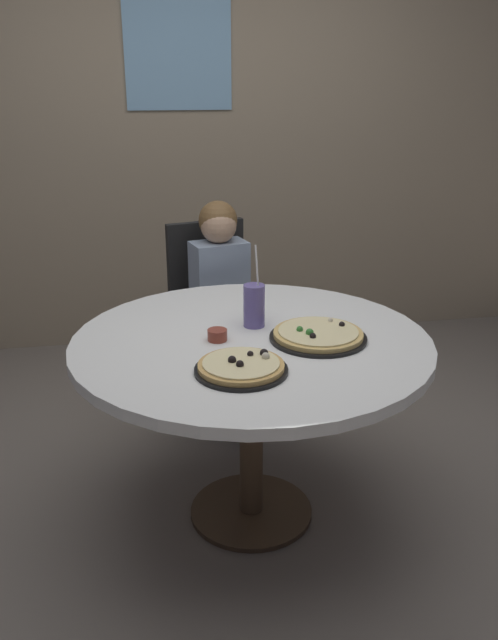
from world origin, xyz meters
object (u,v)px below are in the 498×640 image
(sauce_bowl, at_px, (217,335))
(soda_cup, at_px, (254,305))
(chair_wooden, at_px, (213,307))
(pizza_veggie, at_px, (241,367))
(diner_child, at_px, (226,327))
(pizza_cheese, at_px, (318,335))
(dining_table, at_px, (251,361))

(sauce_bowl, bearing_deg, soda_cup, 36.81)
(chair_wooden, distance_m, soda_cup, 0.91)
(soda_cup, bearing_deg, chair_wooden, 93.49)
(pizza_veggie, bearing_deg, soda_cup, 73.88)
(diner_child, distance_m, pizza_cheese, 0.92)
(pizza_veggie, bearing_deg, diner_child, 84.70)
(chair_wooden, bearing_deg, soda_cup, -86.51)
(diner_child, bearing_deg, sauce_bowl, -99.97)
(dining_table, distance_m, diner_child, 0.82)
(pizza_veggie, bearing_deg, chair_wooden, 87.24)
(chair_wooden, height_order, pizza_cheese, chair_wooden)
(chair_wooden, height_order, diner_child, diner_child)
(chair_wooden, height_order, pizza_veggie, chair_wooden)
(diner_child, distance_m, soda_cup, 0.77)
(diner_child, relative_size, pizza_cheese, 3.12)
(dining_table, xyz_separation_m, sauce_bowl, (-0.12, 0.00, 0.11))
(chair_wooden, bearing_deg, dining_table, -88.74)
(diner_child, bearing_deg, dining_table, -91.27)
(sauce_bowl, bearing_deg, pizza_veggie, -81.57)
(pizza_veggie, xyz_separation_m, soda_cup, (0.11, 0.39, 0.06))
(chair_wooden, xyz_separation_m, sauce_bowl, (-0.10, -0.98, 0.24))
(diner_child, height_order, pizza_cheese, diner_child)
(dining_table, distance_m, sauce_bowl, 0.16)
(pizza_veggie, relative_size, soda_cup, 0.97)
(dining_table, bearing_deg, sauce_bowl, 179.27)
(soda_cup, bearing_deg, sauce_bowl, -143.19)
(dining_table, distance_m, soda_cup, 0.21)
(chair_wooden, xyz_separation_m, pizza_veggie, (-0.06, -1.25, 0.24))
(chair_wooden, xyz_separation_m, soda_cup, (0.05, -0.86, 0.30))
(soda_cup, bearing_deg, pizza_cheese, -40.58)
(soda_cup, bearing_deg, dining_table, -104.93)
(chair_wooden, distance_m, diner_child, 0.19)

